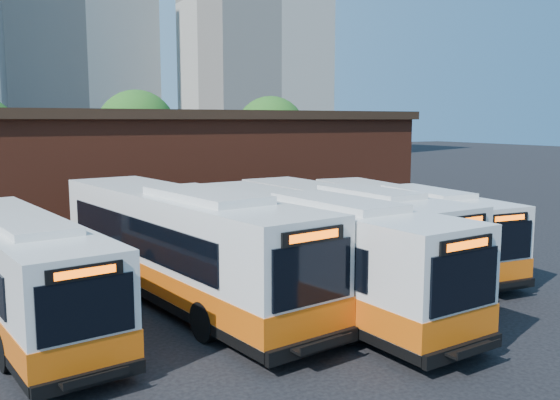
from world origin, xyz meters
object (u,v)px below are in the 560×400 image
bus_east (405,227)px  transit_worker (431,274)px  bus_west (181,249)px  bus_mideast (344,232)px  bus_farwest (20,275)px  bus_midwest (306,253)px

bus_east → transit_worker: bearing=-117.6°
bus_west → bus_mideast: size_ratio=1.12×
bus_mideast → bus_east: 3.06m
bus_mideast → transit_worker: 4.94m
bus_east → transit_worker: bus_east is taller
bus_west → transit_worker: (6.75, -4.40, -0.71)m
bus_farwest → bus_west: bus_west is taller
bus_west → bus_mideast: (6.84, 0.51, -0.17)m
bus_east → bus_mideast: bearing=-175.0°
bus_midwest → bus_mideast: size_ratio=1.06×
transit_worker → bus_midwest: bearing=41.3°
bus_farwest → bus_mideast: bearing=-4.9°
bus_farwest → bus_mideast: size_ratio=0.97×
bus_farwest → bus_west: (4.84, -0.01, 0.23)m
bus_midwest → bus_east: (6.50, 2.71, -0.17)m
bus_west → bus_east: bus_west is taller
transit_worker → bus_farwest: bearing=53.7°
bus_east → bus_midwest: bearing=-152.2°
bus_west → bus_east: 9.92m
bus_mideast → transit_worker: bearing=-93.8°
bus_midwest → transit_worker: (3.34, -2.19, -0.63)m
bus_midwest → bus_farwest: bearing=160.7°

